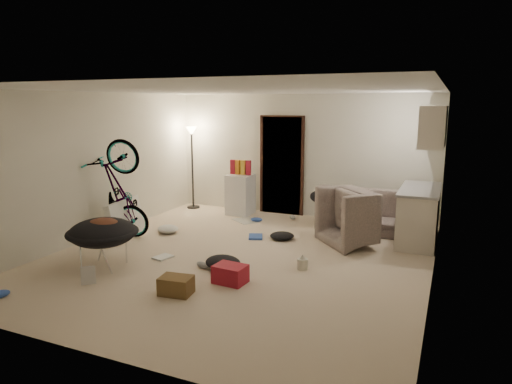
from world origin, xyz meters
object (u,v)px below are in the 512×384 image
at_px(sofa, 374,214).
at_px(mini_fridge, 240,194).
at_px(armchair, 364,223).
at_px(bicycle, 121,212).
at_px(juicer, 302,263).
at_px(saucer_chair, 103,239).
at_px(drink_case_b, 230,274).
at_px(drink_case_a, 176,285).
at_px(floor_lamp, 192,150).
at_px(tv_box, 126,219).
at_px(kitchen_counter, 419,216).

height_order(sofa, mini_fridge, mini_fridge).
relative_size(armchair, bicycle, 0.59).
distance_m(mini_fridge, juicer, 3.46).
xyz_separation_m(armchair, saucer_chair, (-3.19, -2.70, 0.08)).
bearing_deg(saucer_chair, drink_case_b, 6.11).
xyz_separation_m(mini_fridge, drink_case_b, (1.51, -3.48, -0.30)).
bearing_deg(drink_case_a, sofa, 58.79).
bearing_deg(mini_fridge, drink_case_b, -64.74).
bearing_deg(floor_lamp, juicer, -38.36).
xyz_separation_m(armchair, tv_box, (-3.90, -1.34, -0.01)).
relative_size(drink_case_a, drink_case_b, 0.95).
height_order(floor_lamp, tv_box, floor_lamp).
distance_m(saucer_chair, drink_case_a, 1.55).
height_order(floor_lamp, drink_case_b, floor_lamp).
relative_size(mini_fridge, tv_box, 0.85).
height_order(floor_lamp, drink_case_a, floor_lamp).
bearing_deg(mini_fridge, saucer_chair, -94.50).
distance_m(sofa, tv_box, 4.50).
bearing_deg(kitchen_counter, drink_case_b, -125.68).
height_order(mini_fridge, tv_box, mini_fridge).
distance_m(bicycle, juicer, 3.37).
distance_m(kitchen_counter, mini_fridge, 3.65).
relative_size(bicycle, drink_case_b, 4.30).
height_order(saucer_chair, juicer, saucer_chair).
bearing_deg(tv_box, juicer, -14.80).
bearing_deg(drink_case_b, kitchen_counter, 58.96).
xyz_separation_m(bicycle, saucer_chair, (0.71, -1.25, -0.04)).
bearing_deg(juicer, kitchen_counter, 56.27).
height_order(sofa, drink_case_b, sofa).
relative_size(sofa, drink_case_a, 5.26).
height_order(floor_lamp, sofa, floor_lamp).
bearing_deg(floor_lamp, armchair, -15.18).
relative_size(floor_lamp, mini_fridge, 2.14).
relative_size(floor_lamp, drink_case_b, 4.40).
xyz_separation_m(floor_lamp, sofa, (4.01, -0.20, -1.01)).
xyz_separation_m(tv_box, drink_case_a, (2.18, -1.74, -0.22)).
relative_size(floor_lamp, kitchen_counter, 1.21).
xyz_separation_m(bicycle, drink_case_a, (2.18, -1.64, -0.35)).
distance_m(saucer_chair, drink_case_b, 1.95).
xyz_separation_m(saucer_chair, tv_box, (-0.71, 1.35, -0.09)).
distance_m(bicycle, mini_fridge, 2.68).
xyz_separation_m(drink_case_a, juicer, (1.16, 1.44, -0.02)).
xyz_separation_m(sofa, mini_fridge, (-2.79, 0.10, 0.12)).
bearing_deg(armchair, juicer, 118.73).
bearing_deg(kitchen_counter, armchair, -152.23).
bearing_deg(saucer_chair, juicer, 21.86).
distance_m(sofa, bicycle, 4.56).
xyz_separation_m(sofa, drink_case_b, (-1.29, -3.38, -0.18)).
distance_m(kitchen_counter, sofa, 0.94).
xyz_separation_m(tv_box, juicer, (3.34, -0.30, -0.24)).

